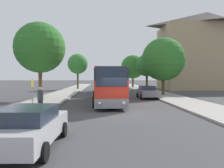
% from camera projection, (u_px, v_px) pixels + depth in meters
% --- Properties ---
extents(ground_plane, '(300.00, 300.00, 0.00)m').
position_uv_depth(ground_plane, '(120.00, 114.00, 15.18)').
color(ground_plane, '#424244').
rests_on(ground_plane, ground).
extents(sidewalk_left, '(4.00, 120.00, 0.15)m').
position_uv_depth(sidewalk_left, '(18.00, 113.00, 14.85)').
color(sidewalk_left, '#A39E93').
rests_on(sidewalk_left, ground_plane).
extents(sidewalk_right, '(4.00, 120.00, 0.15)m').
position_uv_depth(sidewalk_right, '(218.00, 112.00, 15.50)').
color(sidewalk_right, '#A39E93').
rests_on(sidewalk_right, ground_plane).
extents(building_right_background, '(18.43, 10.12, 15.94)m').
position_uv_depth(building_right_background, '(207.00, 51.00, 45.25)').
color(building_right_background, tan).
rests_on(building_right_background, ground_plane).
extents(bus_front, '(3.04, 11.89, 3.34)m').
position_uv_depth(bus_front, '(107.00, 85.00, 21.43)').
color(bus_front, gray).
rests_on(bus_front, ground_plane).
extents(bus_middle, '(3.01, 10.64, 3.52)m').
position_uv_depth(bus_middle, '(103.00, 81.00, 34.73)').
color(bus_middle, silver).
rests_on(bus_middle, ground_plane).
extents(parked_car_left_curb, '(2.17, 4.61, 1.49)m').
position_uv_depth(parked_car_left_curb, '(30.00, 126.00, 7.86)').
color(parked_car_left_curb, '#B7B7BC').
rests_on(parked_car_left_curb, ground_plane).
extents(parked_car_right_near, '(2.07, 4.07, 1.51)m').
position_uv_depth(parked_car_right_near, '(147.00, 92.00, 25.73)').
color(parked_car_right_near, slate).
rests_on(parked_car_right_near, ground_plane).
extents(bus_stop_sign, '(0.08, 0.45, 2.28)m').
position_uv_depth(bus_stop_sign, '(32.00, 90.00, 16.78)').
color(bus_stop_sign, gray).
rests_on(bus_stop_sign, sidewalk_left).
extents(pedestrian_waiting_near, '(0.36, 0.36, 1.67)m').
position_uv_depth(pedestrian_waiting_near, '(41.00, 99.00, 15.47)').
color(pedestrian_waiting_near, '#23232D').
rests_on(pedestrian_waiting_near, sidewalk_left).
extents(pedestrian_waiting_far, '(0.36, 0.36, 1.64)m').
position_uv_depth(pedestrian_waiting_far, '(40.00, 98.00, 16.28)').
color(pedestrian_waiting_far, '#23232D').
rests_on(pedestrian_waiting_far, sidewalk_left).
extents(tree_left_near, '(4.07, 4.07, 7.09)m').
position_uv_depth(tree_left_near, '(78.00, 64.00, 44.19)').
color(tree_left_near, brown).
rests_on(tree_left_near, sidewalk_left).
extents(tree_left_far, '(5.55, 5.55, 8.40)m').
position_uv_depth(tree_left_far, '(40.00, 48.00, 23.95)').
color(tree_left_far, brown).
rests_on(tree_left_far, sidewalk_left).
extents(tree_right_near, '(4.07, 4.07, 6.57)m').
position_uv_depth(tree_right_near, '(147.00, 65.00, 39.82)').
color(tree_right_near, '#47331E').
rests_on(tree_right_near, sidewalk_right).
extents(tree_right_mid, '(5.87, 5.87, 7.74)m').
position_uv_depth(tree_right_mid, '(163.00, 59.00, 29.75)').
color(tree_right_mid, '#513D23').
rests_on(tree_right_mid, sidewalk_right).
extents(tree_right_far, '(5.46, 5.46, 7.48)m').
position_uv_depth(tree_right_far, '(133.00, 67.00, 50.73)').
color(tree_right_far, '#513D23').
rests_on(tree_right_far, sidewalk_right).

